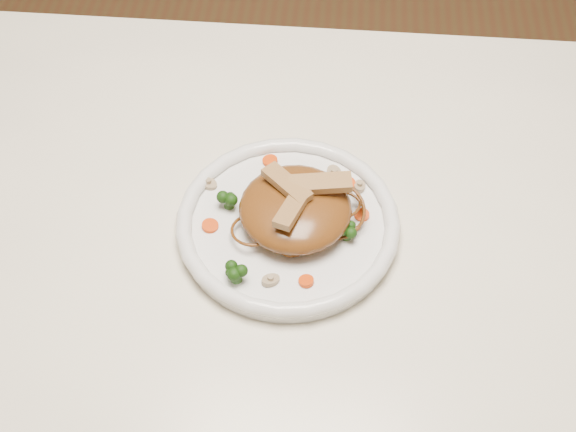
{
  "coord_description": "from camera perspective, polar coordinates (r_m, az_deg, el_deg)",
  "views": [
    {
      "loc": [
        0.04,
        -0.59,
        1.52
      ],
      "look_at": [
        -0.01,
        -0.01,
        0.78
      ],
      "focal_mm": 47.71,
      "sensor_mm": 36.0,
      "label": 1
    }
  ],
  "objects": [
    {
      "name": "mushroom_2",
      "position": [
        1.0,
        -5.94,
        2.42
      ],
      "size": [
        0.03,
        0.03,
        0.01
      ],
      "primitive_type": "cylinder",
      "rotation": [
        0.0,
        0.0,
        -0.49
      ],
      "color": "tan",
      "rests_on": "plate"
    },
    {
      "name": "table",
      "position": [
        1.06,
        0.44,
        -3.93
      ],
      "size": [
        1.2,
        0.8,
        0.75
      ],
      "color": "beige",
      "rests_on": "ground"
    },
    {
      "name": "noodle_mound",
      "position": [
        0.94,
        0.55,
        0.58
      ],
      "size": [
        0.17,
        0.17,
        0.05
      ],
      "primitive_type": "ellipsoid",
      "rotation": [
        0.0,
        0.0,
        -0.24
      ],
      "color": "brown",
      "rests_on": "plate"
    },
    {
      "name": "plate",
      "position": [
        0.97,
        0.0,
        -0.81
      ],
      "size": [
        0.31,
        0.31,
        0.02
      ],
      "primitive_type": "cylinder",
      "rotation": [
        0.0,
        0.0,
        0.14
      ],
      "color": "white",
      "rests_on": "table"
    },
    {
      "name": "mushroom_0",
      "position": [
        0.91,
        -1.31,
        -4.8
      ],
      "size": [
        0.03,
        0.03,
        0.01
      ],
      "primitive_type": "cylinder",
      "rotation": [
        0.0,
        0.0,
        0.53
      ],
      "color": "tan",
      "rests_on": "plate"
    },
    {
      "name": "chicken_a",
      "position": [
        0.93,
        2.41,
        2.44
      ],
      "size": [
        0.08,
        0.04,
        0.01
      ],
      "primitive_type": "cube",
      "rotation": [
        0.0,
        0.0,
        0.14
      ],
      "color": "tan",
      "rests_on": "noodle_mound"
    },
    {
      "name": "mushroom_3",
      "position": [
        1.01,
        3.46,
        3.21
      ],
      "size": [
        0.03,
        0.03,
        0.01
      ],
      "primitive_type": "cylinder",
      "rotation": [
        0.0,
        0.0,
        1.9
      ],
      "color": "tan",
      "rests_on": "plate"
    },
    {
      "name": "broccoli_1",
      "position": [
        0.97,
        -4.44,
        1.28
      ],
      "size": [
        0.03,
        0.03,
        0.03
      ],
      "primitive_type": null,
      "rotation": [
        0.0,
        0.0,
        -0.3
      ],
      "color": "#173E0D",
      "rests_on": "plate"
    },
    {
      "name": "chicken_c",
      "position": [
        0.91,
        0.37,
        0.68
      ],
      "size": [
        0.04,
        0.07,
        0.01
      ],
      "primitive_type": "cube",
      "rotation": [
        0.0,
        0.0,
        4.36
      ],
      "color": "tan",
      "rests_on": "noodle_mound"
    },
    {
      "name": "broccoli_0",
      "position": [
        0.97,
        3.6,
        1.63
      ],
      "size": [
        0.03,
        0.03,
        0.03
      ],
      "primitive_type": null,
      "rotation": [
        0.0,
        0.0,
        0.03
      ],
      "color": "#173E0D",
      "rests_on": "plate"
    },
    {
      "name": "broccoli_2",
      "position": [
        0.9,
        -3.89,
        -4.23
      ],
      "size": [
        0.03,
        0.03,
        0.03
      ],
      "primitive_type": null,
      "rotation": [
        0.0,
        0.0,
        0.35
      ],
      "color": "#173E0D",
      "rests_on": "plate"
    },
    {
      "name": "carrot_2",
      "position": [
        0.97,
        5.52,
        0.08
      ],
      "size": [
        0.02,
        0.02,
        0.0
      ],
      "primitive_type": "cylinder",
      "rotation": [
        0.0,
        0.0,
        -0.17
      ],
      "color": "#E93F08",
      "rests_on": "plate"
    },
    {
      "name": "broccoli_3",
      "position": [
        0.94,
        4.42,
        -1.04
      ],
      "size": [
        0.03,
        0.03,
        0.03
      ],
      "primitive_type": null,
      "rotation": [
        0.0,
        0.0,
        -0.38
      ],
      "color": "#173E0D",
      "rests_on": "plate"
    },
    {
      "name": "carrot_1",
      "position": [
        0.96,
        -5.83,
        -0.73
      ],
      "size": [
        0.02,
        0.02,
        0.0
      ],
      "primitive_type": "cylinder",
      "rotation": [
        0.0,
        0.0,
        0.04
      ],
      "color": "#E93F08",
      "rests_on": "plate"
    },
    {
      "name": "carrot_4",
      "position": [
        0.91,
        1.36,
        -4.87
      ],
      "size": [
        0.02,
        0.02,
        0.0
      ],
      "primitive_type": "cylinder",
      "rotation": [
        0.0,
        0.0,
        -0.06
      ],
      "color": "#E93F08",
      "rests_on": "plate"
    },
    {
      "name": "mushroom_1",
      "position": [
        1.0,
        5.35,
        2.21
      ],
      "size": [
        0.02,
        0.02,
        0.01
      ],
      "primitive_type": "cylinder",
      "rotation": [
        0.0,
        0.0,
        1.48
      ],
      "color": "tan",
      "rests_on": "plate"
    },
    {
      "name": "chicken_b",
      "position": [
        0.93,
        -0.09,
        2.39
      ],
      "size": [
        0.07,
        0.07,
        0.01
      ],
      "primitive_type": "cube",
      "rotation": [
        0.0,
        0.0,
        2.39
      ],
      "color": "tan",
      "rests_on": "noodle_mound"
    },
    {
      "name": "carrot_3",
      "position": [
        1.02,
        -1.35,
        4.14
      ],
      "size": [
        0.02,
        0.02,
        0.0
      ],
      "primitive_type": "cylinder",
      "rotation": [
        0.0,
        0.0,
        -0.23
      ],
      "color": "#E93F08",
      "rests_on": "plate"
    },
    {
      "name": "carrot_0",
      "position": [
        1.0,
        4.43,
        2.36
      ],
      "size": [
        0.03,
        0.03,
        0.0
      ],
      "primitive_type": "cylinder",
      "rotation": [
        0.0,
        0.0,
        -0.15
      ],
      "color": "#E93F08",
      "rests_on": "plate"
    }
  ]
}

